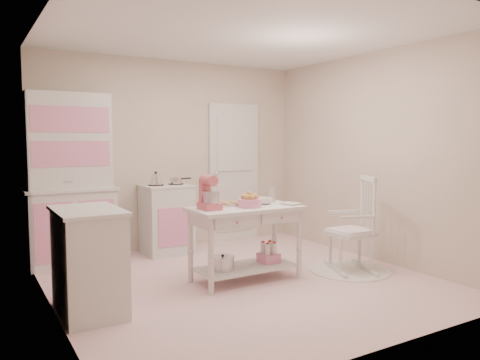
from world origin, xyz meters
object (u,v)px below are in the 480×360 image
(stand_mixer, at_px, (210,193))
(hutch, at_px, (70,179))
(stove, at_px, (167,219))
(rocking_chair, at_px, (351,224))
(work_table, at_px, (246,244))
(bread_basket, at_px, (250,203))
(base_cabinet, at_px, (89,261))

(stand_mixer, bearing_deg, hutch, 123.14)
(stove, distance_m, rocking_chair, 2.41)
(work_table, relative_size, bread_basket, 4.80)
(stove, height_order, bread_basket, stove)
(rocking_chair, bearing_deg, stand_mixer, -168.63)
(rocking_chair, height_order, work_table, rocking_chair)
(base_cabinet, xyz_separation_m, bread_basket, (1.69, 0.06, 0.39))
(stand_mixer, relative_size, bread_basket, 1.36)
(base_cabinet, relative_size, bread_basket, 3.68)
(base_cabinet, bearing_deg, hutch, 83.62)
(work_table, bearing_deg, rocking_chair, -14.04)
(base_cabinet, height_order, bread_basket, base_cabinet)
(base_cabinet, bearing_deg, work_table, 3.81)
(stove, relative_size, bread_basket, 3.68)
(hutch, relative_size, rocking_chair, 1.89)
(bread_basket, bearing_deg, base_cabinet, -177.92)
(rocking_chair, height_order, bread_basket, rocking_chair)
(hutch, relative_size, stand_mixer, 6.12)
(hutch, relative_size, bread_basket, 8.32)
(stove, relative_size, work_table, 0.77)
(base_cabinet, height_order, work_table, base_cabinet)
(stove, bearing_deg, base_cabinet, -129.58)
(hutch, height_order, rocking_chair, hutch)
(stove, bearing_deg, rocking_chair, -51.31)
(stand_mixer, bearing_deg, stove, 84.52)
(stand_mixer, bearing_deg, work_table, -2.97)
(hutch, xyz_separation_m, rocking_chair, (2.71, -1.93, -0.49))
(hutch, distance_m, stove, 1.33)
(stand_mixer, distance_m, bread_basket, 0.46)
(rocking_chair, distance_m, stand_mixer, 1.73)
(hutch, bearing_deg, work_table, -47.73)
(hutch, distance_m, base_cabinet, 1.84)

